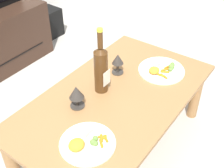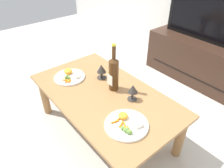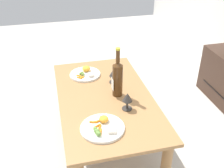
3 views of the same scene
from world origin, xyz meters
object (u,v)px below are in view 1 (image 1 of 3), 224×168
object	(u,v)px
dinner_plate_left	(87,143)
wine_bottle	(101,68)
dinner_plate_right	(161,70)
goblet_left	(76,93)
floor_speaker	(49,22)
goblet_right	(118,60)
dining_table	(115,105)

from	to	relation	value
dinner_plate_left	wine_bottle	bearing A→B (deg)	27.28
dinner_plate_right	goblet_left	bearing A→B (deg)	158.72
floor_speaker	goblet_left	world-z (taller)	goblet_left
goblet_left	dinner_plate_right	distance (m)	0.60
goblet_right	dinner_plate_right	bearing A→B (deg)	-51.60
dining_table	wine_bottle	xyz separation A→B (m)	(0.00, 0.10, 0.22)
floor_speaker	goblet_right	distance (m)	1.49
dining_table	goblet_left	distance (m)	0.27
goblet_right	goblet_left	bearing A→B (deg)	180.00
wine_bottle	dinner_plate_right	size ratio (longest dim) A/B	1.35
dining_table	dinner_plate_left	distance (m)	0.39
wine_bottle	goblet_left	world-z (taller)	wine_bottle
wine_bottle	dinner_plate_left	bearing A→B (deg)	-152.72
floor_speaker	goblet_right	xyz separation A→B (m)	(-0.64, -1.29, 0.37)
dining_table	floor_speaker	bearing A→B (deg)	59.29
dining_table	dinner_plate_left	bearing A→B (deg)	-165.68
goblet_right	dinner_plate_right	xyz separation A→B (m)	(0.17, -0.22, -0.08)
wine_bottle	goblet_right	world-z (taller)	wine_bottle
dining_table	goblet_left	size ratio (longest dim) A/B	9.38
floor_speaker	dinner_plate_right	xyz separation A→B (m)	(-0.47, -1.51, 0.29)
wine_bottle	dinner_plate_left	size ratio (longest dim) A/B	1.47
dining_table	dinner_plate_right	xyz separation A→B (m)	(0.37, -0.10, 0.08)
goblet_right	dinner_plate_right	size ratio (longest dim) A/B	0.46
wine_bottle	dinner_plate_right	bearing A→B (deg)	-28.29
dinner_plate_left	goblet_right	bearing A→B (deg)	20.69
goblet_left	wine_bottle	bearing A→B (deg)	-6.18
floor_speaker	dinner_plate_left	size ratio (longest dim) A/B	1.06
dinner_plate_left	floor_speaker	bearing A→B (deg)	51.23
goblet_left	floor_speaker	bearing A→B (deg)	51.52
dining_table	goblet_left	xyz separation A→B (m)	(-0.19, 0.12, 0.15)
dinner_plate_left	goblet_left	bearing A→B (deg)	49.50
floor_speaker	wine_bottle	bearing A→B (deg)	-120.86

